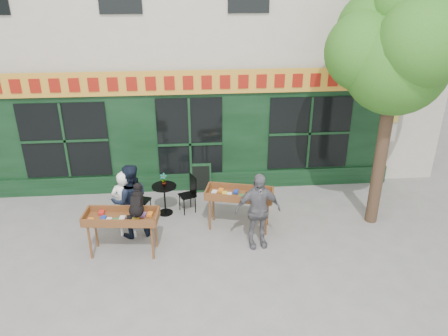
{
  "coord_description": "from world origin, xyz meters",
  "views": [
    {
      "loc": [
        -0.04,
        -8.47,
        5.55
      ],
      "look_at": [
        0.74,
        0.5,
        1.45
      ],
      "focal_mm": 35.0,
      "sensor_mm": 36.0,
      "label": 1
    }
  ],
  "objects": [
    {
      "name": "bistro_chair_right",
      "position": [
        -0.04,
        1.16,
        0.56
      ],
      "size": [
        0.47,
        0.47,
        0.95
      ],
      "rotation": [
        0.0,
        0.0,
        -1.18
      ],
      "color": "black",
      "rests_on": "ground"
    },
    {
      "name": "bistro_chair_left",
      "position": [
        -1.31,
        1.01,
        0.56
      ],
      "size": [
        0.48,
        0.47,
        0.95
      ],
      "rotation": [
        0.0,
        0.0,
        1.18
      ],
      "color": "black",
      "rests_on": "ground"
    },
    {
      "name": "bistro_table",
      "position": [
        -0.67,
        1.07,
        0.54
      ],
      "size": [
        0.6,
        0.6,
        0.76
      ],
      "color": "black",
      "rests_on": "ground"
    },
    {
      "name": "man_right",
      "position": [
        1.37,
        -0.47,
        0.86
      ],
      "size": [
        1.05,
        0.52,
        1.73
      ],
      "primitive_type": "imported",
      "rotation": [
        0.0,
        0.0,
        0.1
      ],
      "color": "#5D5D62",
      "rests_on": "ground"
    },
    {
      "name": "street_tree",
      "position": [
        4.34,
        0.36,
        4.11
      ],
      "size": [
        3.05,
        2.9,
        5.6
      ],
      "color": "#382619",
      "rests_on": "ground"
    },
    {
      "name": "book_cart_center",
      "position": [
        -1.49,
        -0.52,
        0.82
      ],
      "size": [
        1.55,
        0.77,
        0.99
      ],
      "rotation": [
        0.0,
        0.0,
        -0.1
      ],
      "color": "brown",
      "rests_on": "ground"
    },
    {
      "name": "ground",
      "position": [
        0.0,
        0.0,
        0.0
      ],
      "size": [
        80.0,
        80.0,
        0.0
      ],
      "primitive_type": "plane",
      "color": "slate",
      "rests_on": "ground"
    },
    {
      "name": "man_left",
      "position": [
        -1.37,
        0.17,
        0.87
      ],
      "size": [
        0.97,
        0.83,
        1.74
      ],
      "primitive_type": "imported",
      "rotation": [
        0.0,
        0.0,
        3.36
      ],
      "color": "black",
      "rests_on": "ground"
    },
    {
      "name": "woman",
      "position": [
        -1.49,
        0.13,
        0.81
      ],
      "size": [
        0.63,
        0.44,
        1.62
      ],
      "primitive_type": "imported",
      "rotation": [
        0.0,
        0.0,
        3.04
      ],
      "color": "white",
      "rests_on": "ground"
    },
    {
      "name": "dog",
      "position": [
        -1.14,
        -0.57,
        1.29
      ],
      "size": [
        0.4,
        0.63,
        0.6
      ],
      "primitive_type": null,
      "rotation": [
        0.0,
        0.0,
        -0.1
      ],
      "color": "black",
      "rests_on": "book_cart_center"
    },
    {
      "name": "chalkboard",
      "position": [
        0.26,
        2.19,
        0.4
      ],
      "size": [
        0.56,
        0.21,
        0.79
      ],
      "rotation": [
        0.0,
        0.0,
        -0.02
      ],
      "color": "black",
      "rests_on": "ground"
    },
    {
      "name": "book_cart_right",
      "position": [
        1.07,
        0.28,
        0.82
      ],
      "size": [
        1.61,
        0.97,
        0.99
      ],
      "rotation": [
        0.0,
        0.0,
        -0.25
      ],
      "color": "brown",
      "rests_on": "ground"
    },
    {
      "name": "potted_plant",
      "position": [
        -0.67,
        1.07,
        0.93
      ],
      "size": [
        0.19,
        0.14,
        0.33
      ],
      "primitive_type": "imported",
      "rotation": [
        0.0,
        0.0,
        -0.13
      ],
      "color": "gray",
      "rests_on": "bistro_table"
    }
  ]
}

